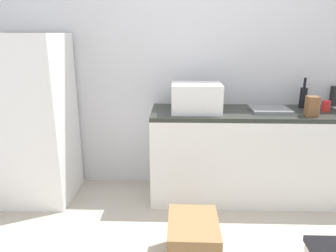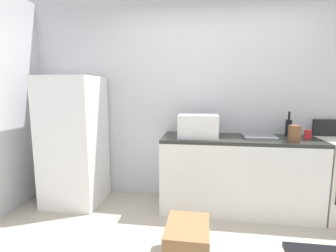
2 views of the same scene
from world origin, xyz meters
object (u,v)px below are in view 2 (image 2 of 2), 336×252
at_px(refrigerator, 74,141).
at_px(knife_block, 294,134).
at_px(coffee_mug, 308,135).
at_px(cardboard_box_small, 187,243).
at_px(wine_bottle, 288,127).
at_px(microwave, 198,126).

distance_m(refrigerator, knife_block, 2.61).
xyz_separation_m(refrigerator, knife_block, (2.60, -0.13, 0.18)).
relative_size(coffee_mug, cardboard_box_small, 0.21).
relative_size(refrigerator, knife_block, 9.00).
height_order(refrigerator, wine_bottle, refrigerator).
bearing_deg(wine_bottle, knife_block, -97.77).
bearing_deg(wine_bottle, microwave, -168.66).
bearing_deg(coffee_mug, knife_block, -136.67).
relative_size(coffee_mug, knife_block, 0.56).
bearing_deg(coffee_mug, microwave, -176.45).
relative_size(microwave, wine_bottle, 1.53).
bearing_deg(microwave, cardboard_box_small, -93.32).
height_order(knife_block, cardboard_box_small, knife_block).
bearing_deg(coffee_mug, wine_bottle, 140.93).
distance_m(microwave, wine_bottle, 1.09).
xyz_separation_m(refrigerator, cardboard_box_small, (1.52, -0.97, -0.64)).
bearing_deg(refrigerator, coffee_mug, 1.46).
relative_size(refrigerator, cardboard_box_small, 3.45).
bearing_deg(microwave, wine_bottle, 11.34).
relative_size(wine_bottle, coffee_mug, 3.00).
bearing_deg(cardboard_box_small, wine_bottle, 46.24).
bearing_deg(refrigerator, wine_bottle, 4.53).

